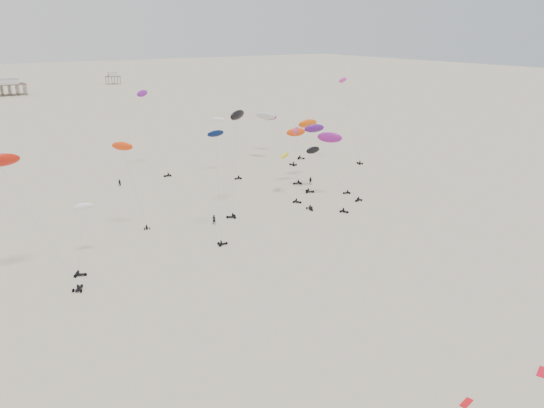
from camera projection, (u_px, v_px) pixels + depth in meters
ground_plane at (99, 138)px, 185.38m from camera, size 900.00×900.00×0.00m
pavilion_main at (6, 88)px, 298.46m from camera, size 21.00×13.00×9.80m
pavilion_small at (113, 79)px, 358.58m from camera, size 9.00×7.00×8.00m
rig_0 at (296, 152)px, 115.89m from camera, size 4.65×6.39×16.29m
rig_1 at (348, 107)px, 146.86m from camera, size 5.29×8.31×23.91m
rig_2 at (225, 139)px, 136.08m from camera, size 3.70×10.95×15.55m
rig_3 at (294, 174)px, 117.20m from camera, size 4.77×15.31×14.77m
rig_4 at (275, 125)px, 160.77m from camera, size 6.03×18.14×16.94m
rig_5 at (127, 163)px, 97.02m from camera, size 5.72×4.09×17.33m
rig_6 at (331, 146)px, 115.89m from camera, size 7.30×14.26×16.55m
rig_7 at (218, 172)px, 93.98m from camera, size 5.12×7.52×19.68m
rig_8 at (321, 160)px, 124.03m from camera, size 7.20×9.47×11.97m
rig_9 at (236, 134)px, 108.09m from camera, size 8.80×8.81×20.98m
rig_10 at (82, 233)px, 85.31m from camera, size 6.25×9.51×11.13m
rig_11 at (148, 113)px, 139.62m from camera, size 4.53×15.04×22.34m
rig_12 at (321, 139)px, 121.57m from camera, size 6.46×15.45×18.64m
rig_13 at (299, 144)px, 126.31m from camera, size 5.53×10.56×14.65m
rig_14 at (269, 122)px, 151.03m from camera, size 6.04×15.29×15.68m
rig_15 at (11, 179)px, 76.33m from camera, size 10.84×12.06×21.08m
rig_16 at (306, 134)px, 131.71m from camera, size 9.42×5.80×15.39m
spectator_0 at (214, 224)px, 104.02m from camera, size 1.02×0.96×2.31m
spectator_1 at (311, 185)px, 130.31m from camera, size 1.25×1.19×2.24m
spectator_3 at (120, 186)px, 128.80m from camera, size 0.91×0.75×2.15m
grounded_kite_a at (542, 372)px, 59.44m from camera, size 2.38×1.64×0.08m
grounded_kite_b at (466, 403)px, 54.55m from camera, size 1.91×1.08×0.07m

